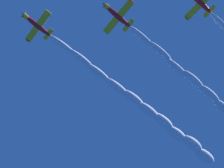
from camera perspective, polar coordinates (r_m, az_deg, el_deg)
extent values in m
ellipsoid|color=red|center=(63.42, -14.73, 11.24)|extent=(5.01, 5.67, 1.42)
cylinder|color=yellow|center=(63.73, -16.92, 12.81)|extent=(1.37, 1.40, 1.10)
cone|color=white|center=(63.81, -17.39, 13.15)|extent=(0.82, 0.87, 0.54)
cylinder|color=#3F3F47|center=(63.79, -17.28, 13.07)|extent=(1.79, 1.62, 2.30)
cube|color=yellow|center=(63.25, -14.62, 11.10)|extent=(7.16, 6.35, 0.43)
ellipsoid|color=red|center=(61.99, -12.56, 13.96)|extent=(0.75, 0.84, 0.30)
ellipsoid|color=red|center=(64.75, -16.56, 8.35)|extent=(0.75, 0.84, 0.30)
cube|color=yellow|center=(63.30, -12.63, 9.71)|extent=(2.81, 2.57, 0.23)
cube|color=red|center=(63.76, -12.48, 9.79)|extent=(0.81, 0.97, 1.15)
ellipsoid|color=#1E232D|center=(63.82, -14.84, 11.47)|extent=(1.48, 1.60, 0.74)
ellipsoid|color=red|center=(58.39, 1.14, 13.41)|extent=(5.04, 5.65, 1.41)
cylinder|color=yellow|center=(58.13, -1.17, 15.28)|extent=(1.42, 1.35, 1.12)
cone|color=white|center=(58.09, -1.67, 15.68)|extent=(0.85, 0.84, 0.55)
cylinder|color=#3F3F47|center=(58.10, -1.55, 15.59)|extent=(1.91, 1.51, 2.35)
cube|color=yellow|center=(58.25, 1.28, 13.25)|extent=(7.16, 6.34, 0.60)
ellipsoid|color=red|center=(57.50, 3.99, 16.16)|extent=(0.76, 0.83, 0.30)
ellipsoid|color=red|center=(59.27, -1.28, 10.40)|extent=(0.76, 0.83, 0.30)
cube|color=yellow|center=(58.82, 3.29, 11.65)|extent=(2.81, 2.57, 0.29)
cube|color=red|center=(59.30, 3.35, 11.73)|extent=(0.86, 0.92, 1.14)
ellipsoid|color=#1E232D|center=(58.75, 0.94, 13.69)|extent=(1.51, 1.57, 0.75)
ellipsoid|color=red|center=(62.53, 17.25, 15.32)|extent=(5.00, 5.63, 1.02)
cube|color=yellow|center=(62.45, 17.41, 15.17)|extent=(7.16, 6.35, 0.28)
ellipsoid|color=red|center=(62.37, 14.70, 12.57)|extent=(0.75, 0.83, 0.24)
cube|color=yellow|center=(63.62, 18.92, 13.58)|extent=(2.81, 2.57, 0.15)
cube|color=red|center=(64.09, 18.82, 13.65)|extent=(0.80, 0.91, 1.08)
ellipsoid|color=#1E232D|center=(62.81, 16.96, 15.58)|extent=(1.48, 1.57, 0.65)
ellipsoid|color=white|center=(63.47, -9.85, 7.72)|extent=(5.31, 5.97, 1.42)
ellipsoid|color=white|center=(63.79, -6.37, 5.24)|extent=(5.47, 6.10, 1.62)
ellipsoid|color=white|center=(64.72, -2.95, 2.45)|extent=(5.62, 6.23, 1.81)
ellipsoid|color=white|center=(66.03, 0.83, -0.45)|extent=(5.77, 6.36, 2.00)
ellipsoid|color=white|center=(67.99, 4.20, -2.78)|extent=(5.92, 6.49, 2.20)
ellipsoid|color=white|center=(69.56, 7.23, -5.23)|extent=(6.07, 6.62, 2.39)
ellipsoid|color=white|center=(72.15, 10.10, -7.24)|extent=(6.22, 6.74, 2.59)
ellipsoid|color=white|center=(74.90, 12.80, -9.72)|extent=(6.37, 6.87, 2.78)
ellipsoid|color=white|center=(77.22, 15.75, -11.38)|extent=(6.52, 7.00, 2.97)
ellipsoid|color=white|center=(80.90, 18.05, -13.55)|extent=(6.68, 7.13, 3.17)
ellipsoid|color=white|center=(59.73, 5.90, 9.48)|extent=(5.31, 5.97, 1.42)
ellipsoid|color=white|center=(61.30, 9.62, 6.50)|extent=(5.47, 6.10, 1.62)
ellipsoid|color=white|center=(63.05, 12.63, 3.30)|extent=(5.62, 6.23, 1.81)
ellipsoid|color=white|center=(65.32, 15.85, 0.91)|extent=(5.77, 6.36, 2.00)
ellipsoid|color=white|center=(67.72, 18.85, -1.88)|extent=(5.92, 6.49, 2.20)
ellipsoid|color=white|center=(70.67, 21.38, -4.49)|extent=(6.07, 6.62, 2.39)
ellipsoid|color=white|center=(64.79, 20.94, 11.26)|extent=(5.31, 5.97, 1.42)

